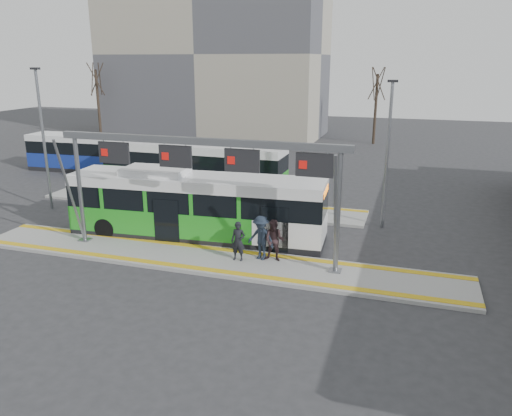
{
  "coord_description": "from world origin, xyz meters",
  "views": [
    {
      "loc": [
        8.11,
        -18.61,
        8.44
      ],
      "look_at": [
        1.24,
        3.0,
        1.69
      ],
      "focal_mm": 35.0,
      "sensor_mm": 36.0,
      "label": 1
    }
  ],
  "objects_px": {
    "gantry": "(200,163)",
    "hero_bus": "(196,207)",
    "passenger_c": "(261,238)",
    "passenger_a": "(238,241)",
    "passenger_b": "(274,240)"
  },
  "relations": [
    {
      "from": "passenger_a",
      "to": "passenger_c",
      "type": "distance_m",
      "value": 0.99
    },
    {
      "from": "gantry",
      "to": "hero_bus",
      "type": "height_order",
      "value": "gantry"
    },
    {
      "from": "gantry",
      "to": "passenger_b",
      "type": "bearing_deg",
      "value": 7.01
    },
    {
      "from": "passenger_a",
      "to": "passenger_b",
      "type": "distance_m",
      "value": 1.55
    },
    {
      "from": "gantry",
      "to": "passenger_b",
      "type": "relative_size",
      "value": 7.15
    },
    {
      "from": "hero_bus",
      "to": "passenger_b",
      "type": "distance_m",
      "value": 4.99
    },
    {
      "from": "hero_bus",
      "to": "passenger_c",
      "type": "bearing_deg",
      "value": -31.34
    },
    {
      "from": "passenger_a",
      "to": "passenger_c",
      "type": "height_order",
      "value": "passenger_c"
    },
    {
      "from": "passenger_b",
      "to": "passenger_c",
      "type": "height_order",
      "value": "passenger_c"
    },
    {
      "from": "hero_bus",
      "to": "passenger_a",
      "type": "bearing_deg",
      "value": -42.75
    },
    {
      "from": "gantry",
      "to": "passenger_a",
      "type": "distance_m",
      "value": 3.69
    },
    {
      "from": "hero_bus",
      "to": "passenger_b",
      "type": "xyz_separation_m",
      "value": [
        4.53,
        -2.02,
        -0.51
      ]
    },
    {
      "from": "passenger_c",
      "to": "hero_bus",
      "type": "bearing_deg",
      "value": 168.32
    },
    {
      "from": "passenger_a",
      "to": "passenger_b",
      "type": "relative_size",
      "value": 0.94
    },
    {
      "from": "hero_bus",
      "to": "passenger_b",
      "type": "relative_size",
      "value": 6.93
    }
  ]
}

